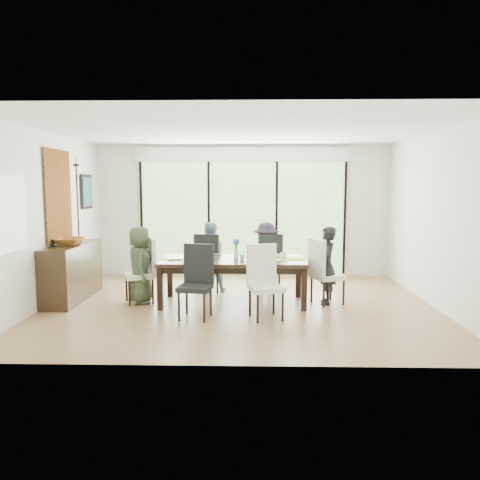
{
  "coord_description": "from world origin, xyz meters",
  "views": [
    {
      "loc": [
        0.18,
        -7.18,
        1.87
      ],
      "look_at": [
        0.0,
        0.25,
        1.0
      ],
      "focal_mm": 35.0,
      "sensor_mm": 36.0,
      "label": 1
    }
  ],
  "objects_px": {
    "vase": "(236,255)",
    "chair_near_right": "(266,282)",
    "person_right_end": "(327,266)",
    "person_far_left": "(209,257)",
    "chair_far_left": "(209,262)",
    "person_far_right": "(266,257)",
    "sideboard": "(72,272)",
    "laptop": "(178,259)",
    "cup_a": "(190,255)",
    "table_top": "(233,261)",
    "cup_c": "(283,255)",
    "chair_near_left": "(195,282)",
    "chair_left_end": "(139,270)",
    "chair_right_end": "(328,271)",
    "cup_b": "(242,257)",
    "bowl": "(69,241)",
    "chair_far_right": "(266,262)",
    "person_left_end": "(140,265)"
  },
  "relations": [
    {
      "from": "chair_left_end",
      "to": "chair_far_left",
      "type": "height_order",
      "value": "same"
    },
    {
      "from": "chair_far_left",
      "to": "sideboard",
      "type": "relative_size",
      "value": 0.64
    },
    {
      "from": "bowl",
      "to": "person_far_left",
      "type": "bearing_deg",
      "value": 18.39
    },
    {
      "from": "cup_b",
      "to": "vase",
      "type": "bearing_deg",
      "value": 123.69
    },
    {
      "from": "chair_near_left",
      "to": "chair_near_right",
      "type": "bearing_deg",
      "value": 9.52
    },
    {
      "from": "chair_far_left",
      "to": "cup_b",
      "type": "relative_size",
      "value": 11.0
    },
    {
      "from": "table_top",
      "to": "cup_c",
      "type": "relative_size",
      "value": 19.35
    },
    {
      "from": "cup_a",
      "to": "person_far_right",
      "type": "bearing_deg",
      "value": 28.55
    },
    {
      "from": "person_far_left",
      "to": "chair_left_end",
      "type": "bearing_deg",
      "value": 25.55
    },
    {
      "from": "person_right_end",
      "to": "cup_c",
      "type": "relative_size",
      "value": 10.4
    },
    {
      "from": "person_left_end",
      "to": "person_far_right",
      "type": "bearing_deg",
      "value": -79.54
    },
    {
      "from": "chair_left_end",
      "to": "person_far_right",
      "type": "height_order",
      "value": "person_far_right"
    },
    {
      "from": "chair_far_left",
      "to": "cup_a",
      "type": "distance_m",
      "value": 0.78
    },
    {
      "from": "table_top",
      "to": "sideboard",
      "type": "xyz_separation_m",
      "value": [
        -2.65,
        0.2,
        -0.23
      ]
    },
    {
      "from": "chair_far_right",
      "to": "person_right_end",
      "type": "relative_size",
      "value": 0.85
    },
    {
      "from": "table_top",
      "to": "chair_right_end",
      "type": "height_order",
      "value": "chair_right_end"
    },
    {
      "from": "chair_left_end",
      "to": "person_far_right",
      "type": "bearing_deg",
      "value": 90.12
    },
    {
      "from": "chair_left_end",
      "to": "vase",
      "type": "relative_size",
      "value": 9.17
    },
    {
      "from": "chair_far_left",
      "to": "bowl",
      "type": "xyz_separation_m",
      "value": [
        -2.2,
        -0.75,
        0.45
      ]
    },
    {
      "from": "chair_near_right",
      "to": "vase",
      "type": "xyz_separation_m",
      "value": [
        -0.45,
        0.92,
        0.25
      ]
    },
    {
      "from": "sideboard",
      "to": "laptop",
      "type": "bearing_deg",
      "value": -9.4
    },
    {
      "from": "chair_right_end",
      "to": "bowl",
      "type": "height_order",
      "value": "chair_right_end"
    },
    {
      "from": "laptop",
      "to": "bowl",
      "type": "bearing_deg",
      "value": 144.38
    },
    {
      "from": "chair_far_left",
      "to": "person_far_right",
      "type": "distance_m",
      "value": 1.0
    },
    {
      "from": "bowl",
      "to": "chair_near_right",
      "type": "bearing_deg",
      "value": -17.08
    },
    {
      "from": "chair_right_end",
      "to": "person_far_right",
      "type": "relative_size",
      "value": 0.85
    },
    {
      "from": "chair_near_right",
      "to": "sideboard",
      "type": "relative_size",
      "value": 0.64
    },
    {
      "from": "chair_near_right",
      "to": "table_top",
      "type": "bearing_deg",
      "value": 102.68
    },
    {
      "from": "person_far_left",
      "to": "laptop",
      "type": "height_order",
      "value": "person_far_left"
    },
    {
      "from": "vase",
      "to": "bowl",
      "type": "height_order",
      "value": "bowl"
    },
    {
      "from": "person_right_end",
      "to": "person_far_left",
      "type": "xyz_separation_m",
      "value": [
        -1.93,
        0.83,
        0.0
      ]
    },
    {
      "from": "chair_near_right",
      "to": "person_far_right",
      "type": "distance_m",
      "value": 1.7
    },
    {
      "from": "vase",
      "to": "chair_near_right",
      "type": "bearing_deg",
      "value": -63.94
    },
    {
      "from": "person_right_end",
      "to": "cup_c",
      "type": "xyz_separation_m",
      "value": [
        -0.68,
        0.1,
        0.15
      ]
    },
    {
      "from": "chair_left_end",
      "to": "cup_b",
      "type": "bearing_deg",
      "value": 64.61
    },
    {
      "from": "table_top",
      "to": "person_far_left",
      "type": "relative_size",
      "value": 1.86
    },
    {
      "from": "chair_near_left",
      "to": "cup_a",
      "type": "xyz_separation_m",
      "value": [
        -0.2,
        1.02,
        0.24
      ]
    },
    {
      "from": "chair_far_right",
      "to": "person_right_end",
      "type": "height_order",
      "value": "person_right_end"
    },
    {
      "from": "chair_left_end",
      "to": "chair_right_end",
      "type": "relative_size",
      "value": 1.0
    },
    {
      "from": "chair_near_right",
      "to": "vase",
      "type": "height_order",
      "value": "chair_near_right"
    },
    {
      "from": "person_far_right",
      "to": "bowl",
      "type": "relative_size",
      "value": 2.54
    },
    {
      "from": "cup_a",
      "to": "chair_far_right",
      "type": "bearing_deg",
      "value": 29.25
    },
    {
      "from": "chair_near_right",
      "to": "sideboard",
      "type": "distance_m",
      "value": 3.33
    },
    {
      "from": "laptop",
      "to": "cup_c",
      "type": "distance_m",
      "value": 1.66
    },
    {
      "from": "person_far_right",
      "to": "sideboard",
      "type": "xyz_separation_m",
      "value": [
        -3.2,
        -0.63,
        -0.16
      ]
    },
    {
      "from": "chair_far_left",
      "to": "cup_b",
      "type": "bearing_deg",
      "value": 130.68
    },
    {
      "from": "chair_near_left",
      "to": "laptop",
      "type": "height_order",
      "value": "chair_near_left"
    },
    {
      "from": "cup_a",
      "to": "cup_b",
      "type": "xyz_separation_m",
      "value": [
        0.85,
        -0.25,
        -0.0
      ]
    },
    {
      "from": "chair_near_left",
      "to": "laptop",
      "type": "relative_size",
      "value": 3.33
    },
    {
      "from": "chair_right_end",
      "to": "cup_c",
      "type": "relative_size",
      "value": 8.87
    }
  ]
}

